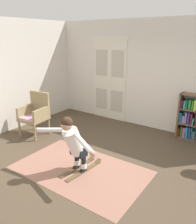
{
  "coord_description": "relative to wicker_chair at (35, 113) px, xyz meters",
  "views": [
    {
      "loc": [
        2.36,
        -3.26,
        2.45
      ],
      "look_at": [
        -0.06,
        0.21,
        1.05
      ],
      "focal_mm": 36.87,
      "sensor_mm": 36.0,
      "label": 1
    }
  ],
  "objects": [
    {
      "name": "ground_plane",
      "position": [
        2.14,
        -0.39,
        -0.58
      ],
      "size": [
        7.2,
        7.2,
        0.0
      ],
      "primitive_type": "plane",
      "color": "#4D3E2E"
    },
    {
      "name": "back_wall",
      "position": [
        2.14,
        2.21,
        0.87
      ],
      "size": [
        6.0,
        0.1,
        2.9
      ],
      "primitive_type": "cube",
      "color": "silver",
      "rests_on": "ground"
    },
    {
      "name": "side_wall_left",
      "position": [
        -0.86,
        0.01,
        0.87
      ],
      "size": [
        0.1,
        6.0,
        2.9
      ],
      "primitive_type": "cube",
      "color": "silver",
      "rests_on": "ground"
    },
    {
      "name": "double_door",
      "position": [
        0.87,
        2.15,
        0.65
      ],
      "size": [
        1.22,
        0.05,
        2.45
      ],
      "color": "silver",
      "rests_on": "ground"
    },
    {
      "name": "rug",
      "position": [
        2.01,
        -0.68,
        -0.58
      ],
      "size": [
        2.51,
        1.54,
        0.01
      ],
      "primitive_type": "cube",
      "color": "#986757",
      "rests_on": "ground"
    },
    {
      "name": "wicker_chair",
      "position": [
        0.0,
        0.0,
        0.0
      ],
      "size": [
        0.66,
        0.66,
        1.1
      ],
      "color": "#97855B",
      "rests_on": "ground"
    },
    {
      "name": "skis_pair",
      "position": [
        2.02,
        -0.65,
        -0.56
      ],
      "size": [
        0.36,
        0.94,
        0.07
      ],
      "color": "brown",
      "rests_on": "rug"
    },
    {
      "name": "person_skier",
      "position": [
        2.0,
        -0.84,
        0.09
      ],
      "size": [
        1.48,
        0.64,
        1.09
      ],
      "color": "white",
      "rests_on": "skis_pair"
    }
  ]
}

